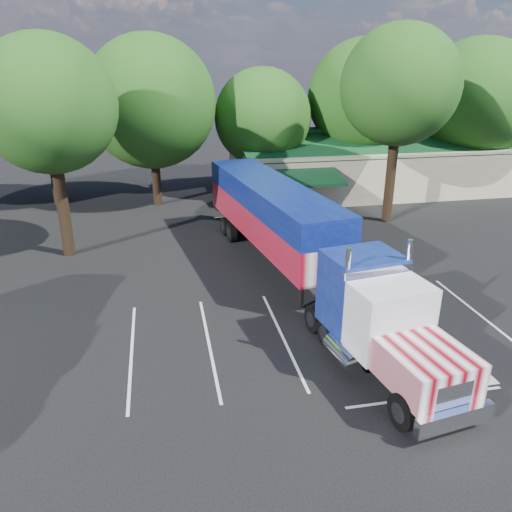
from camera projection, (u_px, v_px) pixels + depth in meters
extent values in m
plane|color=black|center=(256.00, 280.00, 27.11)|extent=(120.00, 120.00, 0.00)
cube|color=beige|center=(369.00, 166.00, 45.25)|extent=(24.00, 11.00, 4.00)
cube|color=#124222|center=(383.00, 143.00, 42.13)|extent=(24.20, 6.25, 2.10)
cube|color=#124222|center=(361.00, 135.00, 46.50)|extent=(24.20, 6.25, 2.10)
cube|color=beige|center=(301.00, 193.00, 38.85)|extent=(5.00, 2.50, 2.80)
cube|color=#124222|center=(306.00, 178.00, 37.11)|extent=(5.40, 3.19, 0.80)
cylinder|color=black|center=(56.00, 180.00, 40.23)|extent=(0.70, 0.70, 4.00)
sphere|color=#1B4814|center=(46.00, 114.00, 38.31)|extent=(8.40, 8.40, 8.40)
cylinder|color=black|center=(156.00, 178.00, 40.15)|extent=(0.70, 0.70, 4.30)
sphere|color=#1B4814|center=(151.00, 102.00, 37.95)|extent=(10.00, 10.00, 10.00)
cylinder|color=black|center=(262.00, 174.00, 43.08)|extent=(0.70, 0.70, 3.60)
sphere|color=#1B4814|center=(263.00, 117.00, 41.29)|extent=(8.00, 8.00, 8.00)
cylinder|color=black|center=(359.00, 164.00, 44.98)|extent=(0.70, 0.70, 4.50)
sphere|color=#1B4814|center=(364.00, 96.00, 42.79)|extent=(9.60, 9.60, 9.60)
cylinder|color=black|center=(466.00, 166.00, 45.79)|extent=(0.70, 0.70, 3.90)
sphere|color=#1B4814|center=(477.00, 99.00, 43.60)|extent=(10.40, 10.40, 10.40)
cylinder|color=black|center=(63.00, 207.00, 29.57)|extent=(0.70, 0.70, 6.00)
sphere|color=#1B4814|center=(48.00, 105.00, 27.38)|extent=(7.60, 7.60, 7.60)
cylinder|color=black|center=(390.00, 177.00, 35.69)|extent=(0.70, 0.70, 6.50)
sphere|color=#1B4814|center=(400.00, 85.00, 33.35)|extent=(8.00, 8.00, 8.00)
cube|color=black|center=(379.00, 347.00, 19.35)|extent=(2.35, 8.09, 0.29)
cube|color=white|center=(455.00, 419.00, 15.65)|extent=(2.87, 0.72, 0.63)
cube|color=white|center=(453.00, 397.00, 15.59)|extent=(1.38, 0.34, 1.03)
cube|color=white|center=(427.00, 368.00, 16.66)|extent=(3.02, 3.11, 1.32)
cube|color=silver|center=(390.00, 318.00, 18.40)|extent=(3.11, 2.24, 2.63)
cube|color=black|center=(403.00, 314.00, 17.53)|extent=(2.62, 0.49, 1.14)
cube|color=white|center=(379.00, 271.00, 18.69)|extent=(2.96, 0.56, 0.29)
cube|color=navy|center=(361.00, 290.00, 20.11)|extent=(3.18, 2.70, 3.09)
cylinder|color=white|center=(345.00, 297.00, 18.64)|extent=(0.23, 0.23, 3.89)
cylinder|color=white|center=(405.00, 286.00, 19.47)|extent=(0.23, 0.23, 3.89)
cylinder|color=white|center=(342.00, 352.00, 18.96)|extent=(1.02, 1.92, 0.76)
cylinder|color=white|center=(411.00, 338.00, 19.94)|extent=(1.02, 1.92, 0.76)
cube|color=silver|center=(271.00, 221.00, 28.84)|extent=(5.17, 14.93, 1.72)
cube|color=#091355|center=(271.00, 195.00, 28.26)|extent=(5.17, 14.93, 1.37)
cube|color=black|center=(244.00, 221.00, 33.59)|extent=(1.97, 4.17, 0.40)
cube|color=black|center=(302.00, 293.00, 23.81)|extent=(0.16, 0.16, 1.60)
cube|color=black|center=(332.00, 288.00, 24.32)|extent=(0.16, 0.16, 1.60)
cube|color=white|center=(233.00, 217.00, 36.05)|extent=(2.74, 0.55, 0.14)
cylinder|color=black|center=(403.00, 412.00, 16.16)|extent=(0.59, 1.31, 1.26)
cylinder|color=black|center=(463.00, 396.00, 16.92)|extent=(0.59, 1.31, 1.26)
cylinder|color=black|center=(328.00, 333.00, 20.75)|extent=(0.59, 1.31, 1.26)
cylinder|color=black|center=(378.00, 323.00, 21.51)|extent=(0.59, 1.31, 1.26)
cylinder|color=black|center=(314.00, 319.00, 21.85)|extent=(0.59, 1.31, 1.26)
cylinder|color=black|center=(362.00, 310.00, 22.61)|extent=(0.59, 1.31, 1.26)
cylinder|color=black|center=(232.00, 232.00, 32.54)|extent=(0.59, 1.31, 1.26)
cylinder|color=black|center=(266.00, 228.00, 33.29)|extent=(0.59, 1.31, 1.26)
cylinder|color=black|center=(226.00, 226.00, 33.73)|extent=(0.59, 1.31, 1.26)
cylinder|color=black|center=(259.00, 222.00, 34.49)|extent=(0.59, 1.31, 1.26)
imported|color=black|center=(336.00, 259.00, 27.59)|extent=(0.45, 0.66, 1.76)
imported|color=black|center=(344.00, 256.00, 29.12)|extent=(0.84, 1.89, 0.96)
imported|color=#919498|center=(309.00, 201.00, 39.35)|extent=(4.33, 1.57, 1.42)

